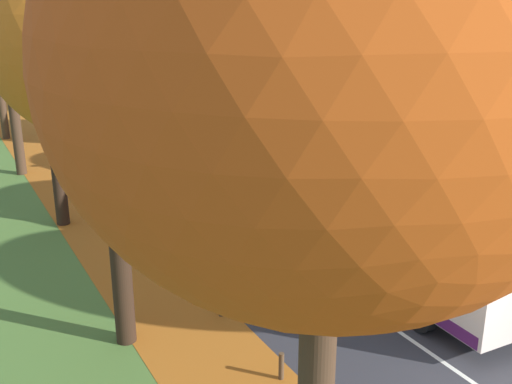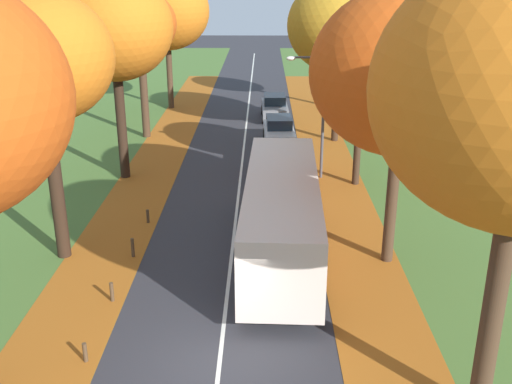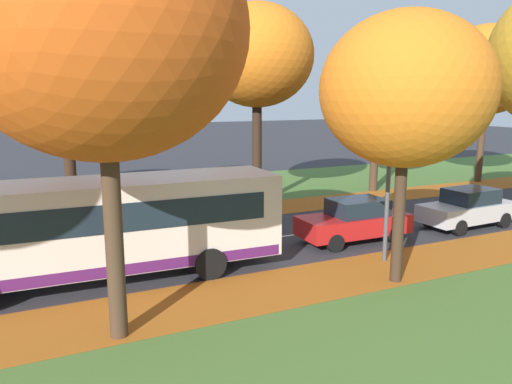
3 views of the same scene
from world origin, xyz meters
The scene contains 16 objects.
grass_verge_left centered at (-9.20, 20.00, 0.00)m, with size 12.00×90.00×0.01m, color #476B2D.
leaf_litter_left centered at (-4.60, 14.00, 0.01)m, with size 2.80×60.00×0.00m, color #9E5619.
leaf_litter_right centered at (4.60, 14.00, 0.01)m, with size 2.80×60.00×0.00m, color #9E5619.
road_centre_line centered at (0.00, 20.00, 0.00)m, with size 0.12×80.00×0.01m, color silver.
tree_left_near centered at (-6.07, 6.10, 7.07)m, with size 4.77×4.77×9.27m.
tree_left_mid centered at (-5.74, 14.80, 7.21)m, with size 5.45×5.45×9.70m.
tree_left_far centered at (-6.06, 22.32, 6.68)m, with size 4.29×4.29×8.68m.
tree_left_distant centered at (-5.72, 30.35, 6.89)m, with size 6.03×6.03×9.63m.
tree_right_near centered at (5.57, 5.91, 6.68)m, with size 6.00×6.00×9.40m.
tree_right_mid centered at (5.59, 13.90, 5.52)m, with size 4.76×4.76×7.67m.
bollard_fourth centered at (-3.56, 6.04, 0.36)m, with size 0.12×0.12×0.72m, color #4C3823.
bollard_fifth centered at (-3.58, 9.11, 0.29)m, with size 0.12×0.12×0.57m, color #4C3823.
streetlamp_right centered at (3.67, 14.80, 3.74)m, with size 1.89×0.28×6.00m.
bus centered at (1.80, 6.19, 1.70)m, with size 2.91×10.48×2.98m.
car_red_lead centered at (1.75, 15.23, 0.81)m, with size 1.85×4.23×1.62m.
car_silver_following centered at (2.05, 20.73, 0.81)m, with size 1.90×4.26×1.62m.
Camera 3 is at (16.40, 4.19, 5.39)m, focal length 35.00 mm.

